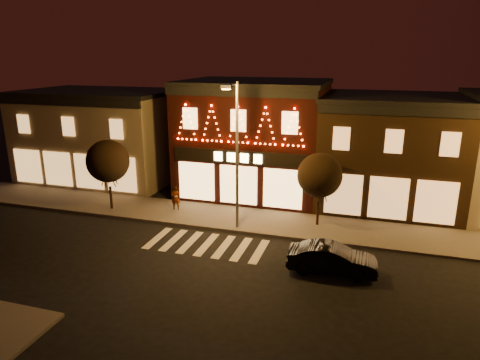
% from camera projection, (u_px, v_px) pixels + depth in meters
% --- Properties ---
extents(ground, '(120.00, 120.00, 0.00)m').
position_uv_depth(ground, '(176.00, 279.00, 20.12)').
color(ground, black).
rests_on(ground, ground).
extents(sidewalk_far, '(44.00, 4.00, 0.15)m').
position_uv_depth(sidewalk_far, '(260.00, 221.00, 26.89)').
color(sidewalk_far, '#47423D').
rests_on(sidewalk_far, ground).
extents(building_left, '(12.20, 8.28, 7.30)m').
position_uv_depth(building_left, '(102.00, 135.00, 35.56)').
color(building_left, '#7F6F5A').
rests_on(building_left, ground).
extents(building_pulp, '(10.20, 8.34, 8.30)m').
position_uv_depth(building_pulp, '(254.00, 138.00, 31.78)').
color(building_pulp, black).
rests_on(building_pulp, ground).
extents(building_right_a, '(9.20, 8.28, 7.50)m').
position_uv_depth(building_right_a, '(390.00, 151.00, 29.25)').
color(building_right_a, '#372413').
rests_on(building_right_a, ground).
extents(streetlamp_mid, '(0.54, 1.94, 8.50)m').
position_uv_depth(streetlamp_mid, '(236.00, 146.00, 24.23)').
color(streetlamp_mid, '#59595E').
rests_on(streetlamp_mid, sidewalk_far).
extents(tree_left, '(2.78, 2.78, 4.64)m').
position_uv_depth(tree_left, '(108.00, 161.00, 28.00)').
color(tree_left, black).
rests_on(tree_left, sidewalk_far).
extents(tree_right, '(2.64, 2.64, 4.42)m').
position_uv_depth(tree_right, '(320.00, 175.00, 25.33)').
color(tree_right, black).
rests_on(tree_right, sidewalk_far).
extents(dark_sedan, '(4.29, 1.64, 1.39)m').
position_uv_depth(dark_sedan, '(332.00, 259.00, 20.60)').
color(dark_sedan, black).
rests_on(dark_sedan, ground).
extents(pedestrian, '(0.66, 0.52, 1.61)m').
position_uv_depth(pedestrian, '(176.00, 198.00, 28.47)').
color(pedestrian, gray).
rests_on(pedestrian, sidewalk_far).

